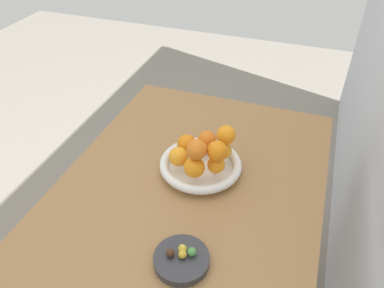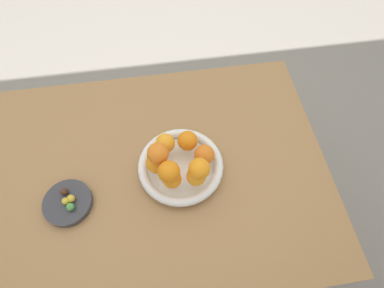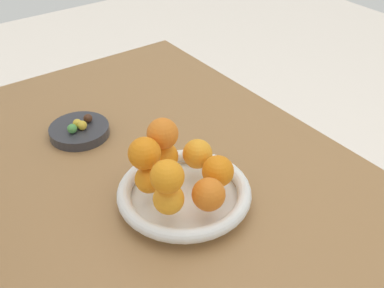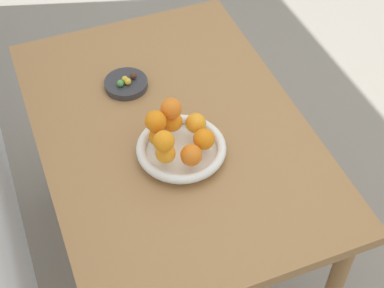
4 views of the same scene
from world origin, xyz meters
The scene contains 18 objects.
ground_plane centered at (0.00, 0.00, 0.00)m, with size 6.00×6.00×0.00m, color gray.
dining_table centered at (0.00, 0.00, 0.65)m, with size 1.10×0.76×0.74m.
fruit_bowl centered at (-0.11, 0.01, 0.76)m, with size 0.25×0.25×0.04m.
candy_dish centered at (0.22, 0.07, 0.75)m, with size 0.13×0.13×0.02m, color #333338.
orange_0 centered at (-0.04, 0.01, 0.81)m, with size 0.06×0.06×0.06m, color orange.
orange_1 centered at (-0.08, 0.07, 0.81)m, with size 0.05×0.05×0.05m, color orange.
orange_2 centered at (-0.15, 0.07, 0.81)m, with size 0.05×0.05×0.05m, color orange.
orange_3 centered at (-0.18, 0.01, 0.81)m, with size 0.06×0.06×0.06m, color orange.
orange_4 centered at (-0.14, -0.05, 0.81)m, with size 0.06×0.06×0.06m, color orange.
orange_5 centered at (-0.07, -0.05, 0.81)m, with size 0.06×0.06×0.06m, color orange.
orange_6 centered at (-0.05, 0.02, 0.87)m, with size 0.06×0.06×0.06m, color orange.
orange_7 centered at (-0.15, 0.07, 0.86)m, with size 0.06×0.06×0.06m, color orange.
orange_8 centered at (-0.07, 0.07, 0.86)m, with size 0.06×0.06×0.06m, color orange.
candy_ball_0 centered at (0.21, 0.07, 0.77)m, with size 0.02×0.02×0.02m, color gold.
candy_ball_1 centered at (0.21, 0.07, 0.77)m, with size 0.01×0.01×0.01m, color gold.
candy_ball_2 centered at (0.22, 0.04, 0.77)m, with size 0.02×0.02×0.02m, color #472819.
candy_ball_3 centered at (0.20, 0.07, 0.77)m, with size 0.02×0.02×0.02m, color gold.
candy_ball_4 centered at (0.20, 0.09, 0.77)m, with size 0.02×0.02×0.02m, color #4C9947.
Camera 2 is at (-0.09, 0.39, 1.56)m, focal length 28.00 mm.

